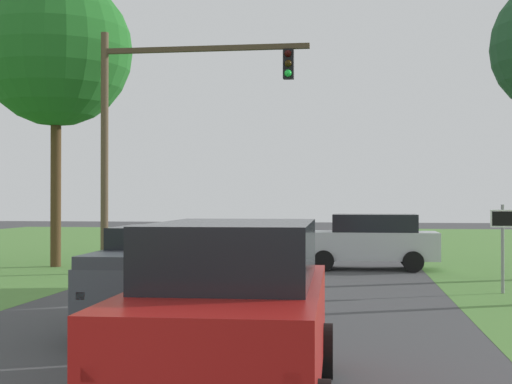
{
  "coord_description": "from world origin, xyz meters",
  "views": [
    {
      "loc": [
        2.55,
        -3.22,
        2.35
      ],
      "look_at": [
        0.25,
        13.81,
        2.51
      ],
      "focal_mm": 51.06,
      "sensor_mm": 36.0,
      "label": 1
    }
  ],
  "objects_px": {
    "red_suv_near": "(233,311)",
    "keep_moving_sign": "(503,236)",
    "traffic_light": "(156,115)",
    "pickup_truck_lead": "(170,274)",
    "extra_tree_1": "(56,51)",
    "crossing_suv_far": "(369,240)"
  },
  "relations": [
    {
      "from": "red_suv_near",
      "to": "keep_moving_sign",
      "type": "relative_size",
      "value": 2.19
    },
    {
      "from": "red_suv_near",
      "to": "traffic_light",
      "type": "relative_size",
      "value": 0.63
    },
    {
      "from": "pickup_truck_lead",
      "to": "extra_tree_1",
      "type": "xyz_separation_m",
      "value": [
        -6.92,
        11.06,
        6.52
      ]
    },
    {
      "from": "keep_moving_sign",
      "to": "red_suv_near",
      "type": "bearing_deg",
      "value": -115.31
    },
    {
      "from": "pickup_truck_lead",
      "to": "traffic_light",
      "type": "relative_size",
      "value": 0.69
    },
    {
      "from": "red_suv_near",
      "to": "keep_moving_sign",
      "type": "height_order",
      "value": "keep_moving_sign"
    },
    {
      "from": "traffic_light",
      "to": "extra_tree_1",
      "type": "height_order",
      "value": "extra_tree_1"
    },
    {
      "from": "extra_tree_1",
      "to": "keep_moving_sign",
      "type": "bearing_deg",
      "value": -21.0
    },
    {
      "from": "extra_tree_1",
      "to": "traffic_light",
      "type": "bearing_deg",
      "value": -25.46
    },
    {
      "from": "traffic_light",
      "to": "crossing_suv_far",
      "type": "bearing_deg",
      "value": 20.57
    },
    {
      "from": "red_suv_near",
      "to": "traffic_light",
      "type": "height_order",
      "value": "traffic_light"
    },
    {
      "from": "pickup_truck_lead",
      "to": "extra_tree_1",
      "type": "relative_size",
      "value": 0.52
    },
    {
      "from": "red_suv_near",
      "to": "keep_moving_sign",
      "type": "distance_m",
      "value": 11.76
    },
    {
      "from": "extra_tree_1",
      "to": "red_suv_near",
      "type": "bearing_deg",
      "value": -60.87
    },
    {
      "from": "red_suv_near",
      "to": "crossing_suv_far",
      "type": "relative_size",
      "value": 1.05
    },
    {
      "from": "extra_tree_1",
      "to": "pickup_truck_lead",
      "type": "bearing_deg",
      "value": -57.95
    },
    {
      "from": "red_suv_near",
      "to": "pickup_truck_lead",
      "type": "height_order",
      "value": "red_suv_near"
    },
    {
      "from": "pickup_truck_lead",
      "to": "extra_tree_1",
      "type": "bearing_deg",
      "value": 122.05
    },
    {
      "from": "red_suv_near",
      "to": "crossing_suv_far",
      "type": "height_order",
      "value": "red_suv_near"
    },
    {
      "from": "keep_moving_sign",
      "to": "crossing_suv_far",
      "type": "height_order",
      "value": "keep_moving_sign"
    },
    {
      "from": "pickup_truck_lead",
      "to": "crossing_suv_far",
      "type": "xyz_separation_m",
      "value": [
        3.85,
        11.6,
        -0.0
      ]
    },
    {
      "from": "red_suv_near",
      "to": "extra_tree_1",
      "type": "distance_m",
      "value": 19.38
    }
  ]
}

